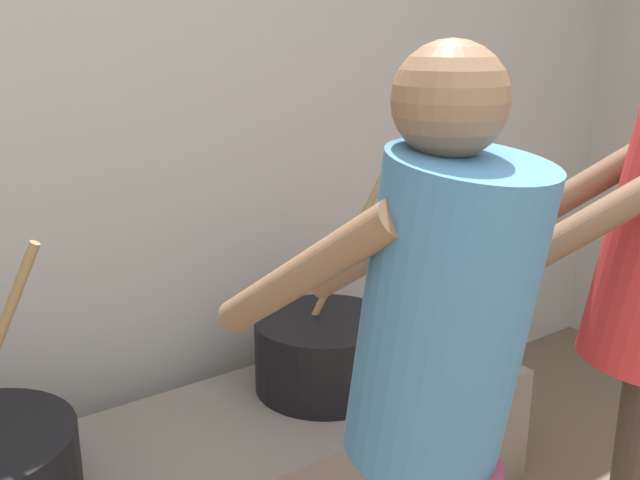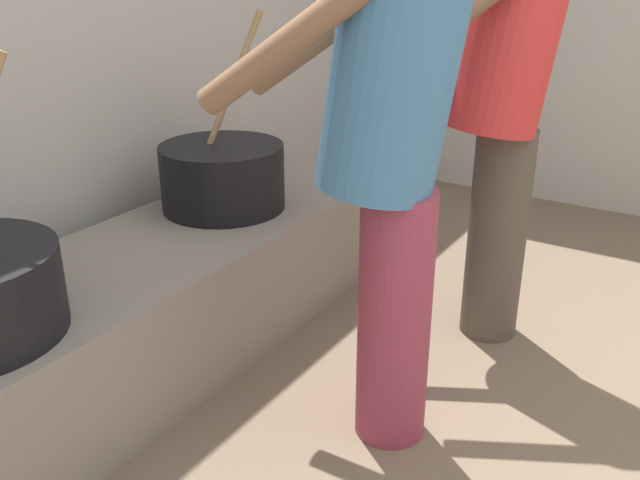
{
  "view_description": "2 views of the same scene",
  "coord_description": "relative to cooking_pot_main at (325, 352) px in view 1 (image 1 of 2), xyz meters",
  "views": [
    {
      "loc": [
        -0.87,
        0.1,
        1.51
      ],
      "look_at": [
        0.02,
        1.33,
        1.07
      ],
      "focal_mm": 39.67,
      "sensor_mm": 36.0,
      "label": 1
    },
    {
      "loc": [
        -1.48,
        0.2,
        1.29
      ],
      "look_at": [
        -0.12,
        1.05,
        0.61
      ],
      "focal_mm": 38.84,
      "sensor_mm": 36.0,
      "label": 2
    }
  ],
  "objects": [
    {
      "name": "block_enclosure_rear",
      "position": [
        -0.37,
        0.49,
        0.63
      ],
      "size": [
        4.98,
        0.2,
        2.33
      ],
      "primitive_type": "cube",
      "color": "#ADA8A0",
      "rests_on": "ground_plane"
    },
    {
      "name": "cooking_pot_main",
      "position": [
        0.0,
        0.0,
        0.0
      ],
      "size": [
        0.45,
        0.45,
        0.69
      ],
      "color": "black",
      "rests_on": "hearth_ledge"
    },
    {
      "name": "cook_in_blue_shirt",
      "position": [
        -0.35,
        -0.84,
        0.33
      ],
      "size": [
        0.45,
        0.69,
        1.51
      ],
      "color": "#8C3347",
      "rests_on": "ground_plane"
    }
  ]
}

